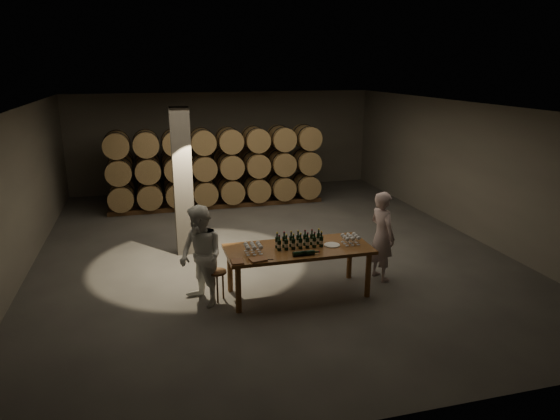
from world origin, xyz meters
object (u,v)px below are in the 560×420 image
object	(u,v)px
stool	(217,276)
person_woman	(201,256)
bottle_cluster	(299,242)
notebook_near	(258,260)
person_man	(382,236)
tasting_table	(298,253)
plate	(332,245)

from	to	relation	value
stool	person_woman	size ratio (longest dim) A/B	0.32
bottle_cluster	notebook_near	size ratio (longest dim) A/B	3.15
bottle_cluster	person_man	distance (m)	1.76
stool	bottle_cluster	bearing A→B (deg)	-4.37
tasting_table	person_woman	size ratio (longest dim) A/B	1.47
person_man	bottle_cluster	bearing A→B (deg)	85.68
bottle_cluster	person_woman	bearing A→B (deg)	178.46
person_woman	tasting_table	bearing A→B (deg)	60.11
plate	stool	xyz separation A→B (m)	(-2.08, 0.17, -0.45)
tasting_table	notebook_near	bearing A→B (deg)	-153.76
bottle_cluster	person_woman	distance (m)	1.75
bottle_cluster	stool	world-z (taller)	bottle_cluster
bottle_cluster	plate	distance (m)	0.61
tasting_table	notebook_near	world-z (taller)	notebook_near
tasting_table	bottle_cluster	bearing A→B (deg)	25.27
person_man	person_woman	size ratio (longest dim) A/B	0.99
plate	notebook_near	size ratio (longest dim) A/B	1.06
tasting_table	stool	distance (m)	1.50
tasting_table	bottle_cluster	world-z (taller)	bottle_cluster
bottle_cluster	person_woman	size ratio (longest dim) A/B	0.48
bottle_cluster	notebook_near	bearing A→B (deg)	-153.78
plate	person_man	bearing A→B (deg)	14.79
tasting_table	person_woman	world-z (taller)	person_woman
tasting_table	person_man	size ratio (longest dim) A/B	1.48
tasting_table	bottle_cluster	size ratio (longest dim) A/B	3.05
stool	person_woman	bearing A→B (deg)	-166.32
plate	person_woman	world-z (taller)	person_woman
tasting_table	plate	bearing A→B (deg)	-4.66
tasting_table	plate	world-z (taller)	plate
plate	notebook_near	distance (m)	1.49
bottle_cluster	plate	bearing A→B (deg)	-5.55
plate	person_man	distance (m)	1.18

